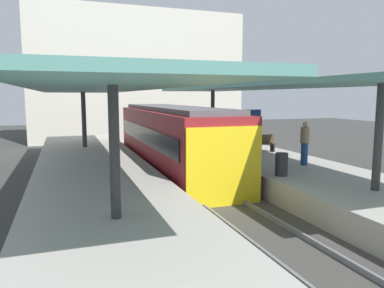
{
  "coord_description": "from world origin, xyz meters",
  "views": [
    {
      "loc": [
        -4.84,
        -13.1,
        3.75
      ],
      "look_at": [
        0.48,
        2.06,
        1.67
      ],
      "focal_mm": 34.27,
      "sensor_mm": 36.0,
      "label": 1
    }
  ],
  "objects_px": {
    "commuter_train": "(172,139)",
    "platform_sign": "(251,123)",
    "passenger_near_bench": "(305,142)",
    "platform_bench": "(262,143)",
    "litter_bin": "(282,164)"
  },
  "relations": [
    {
      "from": "commuter_train",
      "to": "platform_sign",
      "type": "relative_size",
      "value": 5.54
    },
    {
      "from": "commuter_train",
      "to": "passenger_near_bench",
      "type": "relative_size",
      "value": 6.95
    },
    {
      "from": "commuter_train",
      "to": "passenger_near_bench",
      "type": "height_order",
      "value": "commuter_train"
    },
    {
      "from": "platform_bench",
      "to": "litter_bin",
      "type": "xyz_separation_m",
      "value": [
        -2.17,
        -5.06,
        -0.06
      ]
    },
    {
      "from": "platform_bench",
      "to": "litter_bin",
      "type": "height_order",
      "value": "platform_bench"
    },
    {
      "from": "commuter_train",
      "to": "platform_bench",
      "type": "bearing_deg",
      "value": -9.86
    },
    {
      "from": "commuter_train",
      "to": "platform_sign",
      "type": "bearing_deg",
      "value": -48.2
    },
    {
      "from": "platform_sign",
      "to": "passenger_near_bench",
      "type": "bearing_deg",
      "value": -41.61
    },
    {
      "from": "platform_bench",
      "to": "litter_bin",
      "type": "distance_m",
      "value": 5.51
    },
    {
      "from": "platform_sign",
      "to": "litter_bin",
      "type": "bearing_deg",
      "value": -96.6
    },
    {
      "from": "commuter_train",
      "to": "litter_bin",
      "type": "distance_m",
      "value": 6.28
    },
    {
      "from": "platform_sign",
      "to": "commuter_train",
      "type": "bearing_deg",
      "value": 131.8
    },
    {
      "from": "platform_sign",
      "to": "litter_bin",
      "type": "relative_size",
      "value": 2.76
    },
    {
      "from": "platform_bench",
      "to": "passenger_near_bench",
      "type": "height_order",
      "value": "passenger_near_bench"
    },
    {
      "from": "platform_bench",
      "to": "platform_sign",
      "type": "xyz_separation_m",
      "value": [
        -1.84,
        -2.16,
        1.16
      ]
    }
  ]
}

